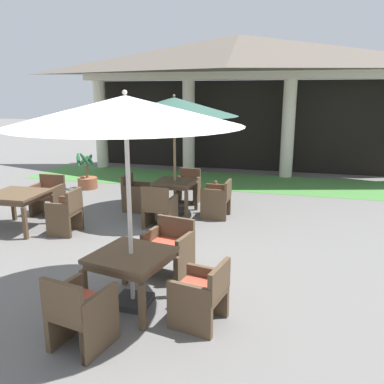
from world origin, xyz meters
The scene contains 19 objects.
ground_plane centered at (0.00, 0.00, 0.00)m, with size 60.00×60.00×0.00m, color slate.
background_pavilion centered at (0.00, 8.09, 3.49)m, with size 11.05×3.14×4.42m.
lawn_strip centered at (0.00, 6.74, 0.00)m, with size 12.85×2.44×0.01m, color #47843D.
patio_table_near_foreground centered at (-0.60, 3.16, 0.65)m, with size 0.86×0.86×0.76m.
patio_umbrella_near_foreground centered at (-0.60, 3.16, 2.36)m, with size 2.77×2.77×2.63m.
patio_chair_near_foreground_west centered at (-1.58, 3.18, 0.39)m, with size 0.51×0.59×0.83m.
patio_chair_near_foreground_south centered at (-0.62, 2.17, 0.40)m, with size 0.60×0.60×0.89m.
patio_chair_near_foreground_north centered at (-0.58, 4.14, 0.40)m, with size 0.57×0.51×0.83m.
patio_chair_near_foreground_east centered at (0.38, 3.14, 0.41)m, with size 0.58×0.57×0.83m.
patio_table_mid_left centered at (0.08, -0.81, 0.61)m, with size 1.07×1.07×0.71m.
patio_umbrella_mid_left centered at (0.08, -0.81, 2.46)m, with size 2.76×2.76×2.71m.
patio_chair_mid_left_south centered at (-0.10, -1.77, 0.41)m, with size 0.64×0.67×0.86m.
patio_chair_mid_left_north centered at (0.27, 0.15, 0.42)m, with size 0.73×0.65×0.85m.
patio_chair_mid_left_east centered at (1.04, -0.99, 0.38)m, with size 0.66×0.66×0.79m.
patio_table_mid_right centered at (-3.29, 1.31, 0.65)m, with size 1.06×1.06×0.75m.
patio_chair_mid_right_east centered at (-2.24, 1.35, 0.42)m, with size 0.52×0.58×0.88m.
patio_chair_mid_right_north centered at (-3.34, 2.37, 0.42)m, with size 0.65×0.57×0.87m.
potted_palm_left_edge centered at (-3.75, 4.80, 0.28)m, with size 0.62×0.62×1.07m.
terracotta_urn centered at (-0.08, 5.13, 0.15)m, with size 0.33×0.33×0.37m.
Camera 1 is at (2.05, -5.11, 2.68)m, focal length 37.26 mm.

